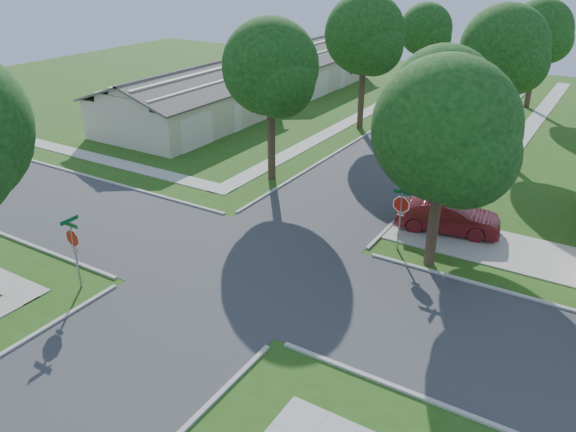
% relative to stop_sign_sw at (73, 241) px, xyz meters
% --- Properties ---
extents(ground, '(100.00, 100.00, 0.00)m').
position_rel_stop_sign_sw_xyz_m(ground, '(4.70, 4.70, -2.03)').
color(ground, '#2C4D15').
rests_on(ground, ground).
extents(road_ns, '(7.00, 100.00, 0.02)m').
position_rel_stop_sign_sw_xyz_m(road_ns, '(4.70, 4.70, -2.03)').
color(road_ns, '#333335').
rests_on(road_ns, ground).
extents(sidewalk_ne, '(1.20, 40.00, 0.04)m').
position_rel_stop_sign_sw_xyz_m(sidewalk_ne, '(10.80, 30.70, -2.01)').
color(sidewalk_ne, '#9E9B91').
rests_on(sidewalk_ne, ground).
extents(sidewalk_nw, '(1.20, 40.00, 0.04)m').
position_rel_stop_sign_sw_xyz_m(sidewalk_nw, '(-1.40, 30.70, -2.01)').
color(sidewalk_nw, '#9E9B91').
rests_on(sidewalk_nw, ground).
extents(driveway, '(8.80, 3.60, 0.05)m').
position_rel_stop_sign_sw_xyz_m(driveway, '(12.60, 11.80, -2.01)').
color(driveway, '#9E9B91').
rests_on(driveway, ground).
extents(stop_sign_sw, '(1.05, 0.80, 2.98)m').
position_rel_stop_sign_sw_xyz_m(stop_sign_sw, '(0.00, 0.00, 0.00)').
color(stop_sign_sw, gray).
rests_on(stop_sign_sw, ground).
extents(stop_sign_ne, '(1.05, 0.80, 2.98)m').
position_rel_stop_sign_sw_xyz_m(stop_sign_ne, '(9.40, 9.40, 0.00)').
color(stop_sign_ne, gray).
rests_on(stop_sign_ne, ground).
extents(tree_e_near, '(4.97, 4.80, 8.28)m').
position_rel_stop_sign_sw_xyz_m(tree_e_near, '(9.45, 13.71, 3.61)').
color(tree_e_near, '#38281C').
rests_on(tree_e_near, ground).
extents(tree_e_mid, '(5.59, 5.40, 9.21)m').
position_rel_stop_sign_sw_xyz_m(tree_e_mid, '(9.46, 25.71, 4.22)').
color(tree_e_mid, '#38281C').
rests_on(tree_e_mid, ground).
extents(tree_e_far, '(5.17, 5.00, 8.72)m').
position_rel_stop_sign_sw_xyz_m(tree_e_far, '(9.45, 38.71, 3.95)').
color(tree_e_far, '#38281C').
rests_on(tree_e_far, ground).
extents(tree_w_near, '(5.38, 5.20, 8.97)m').
position_rel_stop_sign_sw_xyz_m(tree_w_near, '(0.06, 13.71, 4.08)').
color(tree_w_near, '#38281C').
rests_on(tree_w_near, ground).
extents(tree_w_mid, '(5.80, 5.60, 9.56)m').
position_rel_stop_sign_sw_xyz_m(tree_w_mid, '(0.06, 25.71, 4.46)').
color(tree_w_mid, '#38281C').
rests_on(tree_w_mid, ground).
extents(tree_w_far, '(4.76, 4.60, 8.04)m').
position_rel_stop_sign_sw_xyz_m(tree_w_far, '(0.05, 38.71, 3.48)').
color(tree_w_far, '#38281C').
rests_on(tree_w_far, ground).
extents(tree_ne_corner, '(5.80, 5.60, 8.66)m').
position_rel_stop_sign_sw_xyz_m(tree_ne_corner, '(11.06, 8.91, 3.56)').
color(tree_ne_corner, '#38281C').
rests_on(tree_ne_corner, ground).
extents(house_nw_near, '(8.42, 13.60, 4.23)m').
position_rel_stop_sign_sw_xyz_m(house_nw_near, '(-11.29, 19.70, -0.51)').
color(house_nw_near, beige).
rests_on(house_nw_near, ground).
extents(house_nw_far, '(8.42, 13.60, 4.23)m').
position_rel_stop_sign_sw_xyz_m(house_nw_far, '(-11.29, 36.70, -0.51)').
color(house_nw_far, beige).
rests_on(house_nw_far, ground).
extents(car_driveway, '(4.92, 2.55, 1.54)m').
position_rel_stop_sign_sw_xyz_m(car_driveway, '(10.70, 12.27, -1.26)').
color(car_driveway, '#561116').
rests_on(car_driveway, ground).
extents(car_curb_east, '(1.96, 4.13, 1.36)m').
position_rel_stop_sign_sw_xyz_m(car_curb_east, '(5.90, 38.14, -1.35)').
color(car_curb_east, black).
rests_on(car_curb_east, ground).
extents(car_curb_west, '(2.10, 5.00, 1.44)m').
position_rel_stop_sign_sw_xyz_m(car_curb_west, '(1.50, 44.14, -1.31)').
color(car_curb_west, black).
rests_on(car_curb_west, ground).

